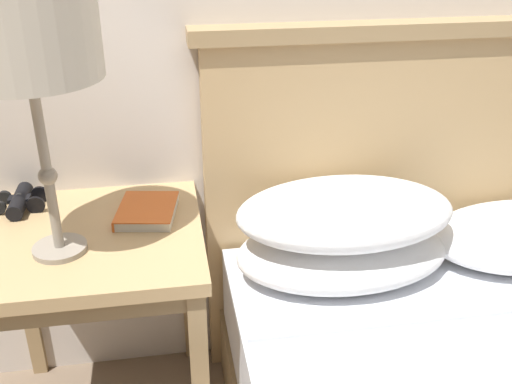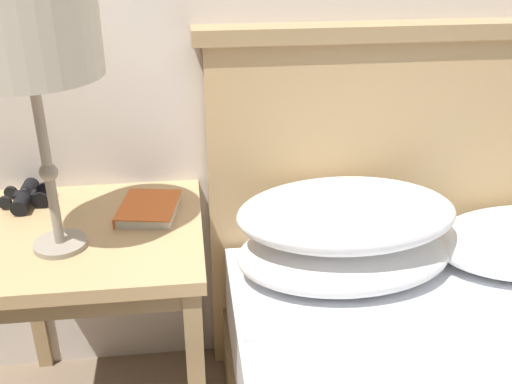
{
  "view_description": "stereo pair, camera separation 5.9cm",
  "coord_description": "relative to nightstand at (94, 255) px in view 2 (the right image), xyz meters",
  "views": [
    {
      "loc": [
        -0.39,
        -0.58,
        1.43
      ],
      "look_at": [
        -0.16,
        0.77,
        0.76
      ],
      "focal_mm": 42.0,
      "sensor_mm": 36.0,
      "label": 1
    },
    {
      "loc": [
        -0.33,
        -0.59,
        1.43
      ],
      "look_at": [
        -0.16,
        0.77,
        0.76
      ],
      "focal_mm": 42.0,
      "sensor_mm": 36.0,
      "label": 2
    }
  ],
  "objects": [
    {
      "name": "nightstand",
      "position": [
        0.0,
        0.0,
        0.0
      ],
      "size": [
        0.58,
        0.58,
        0.66
      ],
      "color": "tan",
      "rests_on": "ground_plane"
    },
    {
      "name": "book_on_nightstand",
      "position": [
        0.15,
        0.06,
        0.1
      ],
      "size": [
        0.18,
        0.21,
        0.03
      ],
      "color": "silver",
      "rests_on": "nightstand"
    },
    {
      "name": "binoculars_pair",
      "position": [
        -0.19,
        0.16,
        0.11
      ],
      "size": [
        0.14,
        0.16,
        0.05
      ],
      "color": "black",
      "rests_on": "nightstand"
    },
    {
      "name": "table_lamp",
      "position": [
        -0.06,
        -0.09,
        0.6
      ],
      "size": [
        0.31,
        0.31,
        0.61
      ],
      "color": "gray",
      "rests_on": "nightstand"
    }
  ]
}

